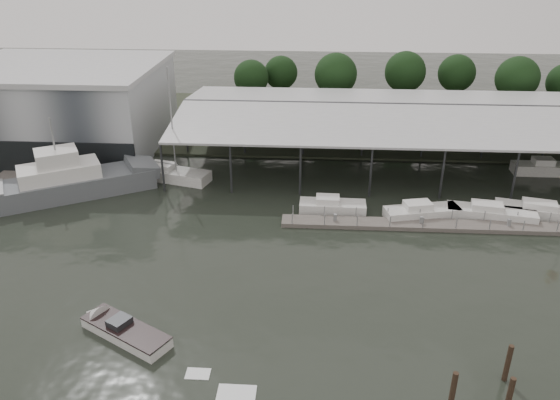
{
  "coord_description": "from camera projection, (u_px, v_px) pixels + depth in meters",
  "views": [
    {
      "loc": [
        3.74,
        -35.8,
        24.14
      ],
      "look_at": [
        0.82,
        9.73,
        2.5
      ],
      "focal_mm": 35.0,
      "sensor_mm": 36.0,
      "label": 1
    }
  ],
  "objects": [
    {
      "name": "ground",
      "position": [
        262.0,
        281.0,
        42.84
      ],
      "size": [
        200.0,
        200.0,
        0.0
      ],
      "primitive_type": "plane",
      "color": "black",
      "rests_on": "ground"
    },
    {
      "name": "land_strip_far",
      "position": [
        288.0,
        121.0,
        80.66
      ],
      "size": [
        140.0,
        30.0,
        0.3
      ],
      "color": "#323729",
      "rests_on": "ground"
    },
    {
      "name": "storage_warehouse",
      "position": [
        64.0,
        106.0,
        69.19
      ],
      "size": [
        24.5,
        20.5,
        10.5
      ],
      "color": "#A9AFB4",
      "rests_on": "ground"
    },
    {
      "name": "covered_boat_shed",
      "position": [
        426.0,
        110.0,
        64.48
      ],
      "size": [
        58.24,
        24.0,
        6.96
      ],
      "color": "#B9BBBD",
      "rests_on": "ground"
    },
    {
      "name": "floating_dock",
      "position": [
        431.0,
        225.0,
        50.9
      ],
      "size": [
        28.0,
        2.0,
        1.4
      ],
      "color": "#655F59",
      "rests_on": "ground"
    },
    {
      "name": "grey_trawler",
      "position": [
        73.0,
        181.0,
        56.82
      ],
      "size": [
        17.19,
        12.43,
        8.84
      ],
      "rotation": [
        0.0,
        0.0,
        0.52
      ],
      "color": "#575B60",
      "rests_on": "ground"
    },
    {
      "name": "white_sailboat",
      "position": [
        172.0,
        174.0,
        60.9
      ],
      "size": [
        8.77,
        4.79,
        12.78
      ],
      "rotation": [
        0.0,
        0.0,
        -0.28
      ],
      "color": "white",
      "rests_on": "ground"
    },
    {
      "name": "speedboat_underway",
      "position": [
        120.0,
        329.0,
        36.99
      ],
      "size": [
        16.72,
        10.35,
        2.0
      ],
      "rotation": [
        0.0,
        0.0,
        2.62
      ],
      "color": "white",
      "rests_on": "ground"
    },
    {
      "name": "moored_cruiser_0",
      "position": [
        332.0,
        206.0,
        53.6
      ],
      "size": [
        6.53,
        2.35,
        1.7
      ],
      "rotation": [
        0.0,
        0.0,
        -0.02
      ],
      "color": "white",
      "rests_on": "ground"
    },
    {
      "name": "moored_cruiser_1",
      "position": [
        421.0,
        212.0,
        52.46
      ],
      "size": [
        7.56,
        3.78,
        1.7
      ],
      "rotation": [
        0.0,
        0.0,
        0.23
      ],
      "color": "white",
      "rests_on": "ground"
    },
    {
      "name": "moored_cruiser_2",
      "position": [
        491.0,
        213.0,
        52.27
      ],
      "size": [
        8.45,
        3.58,
        1.7
      ],
      "rotation": [
        0.0,
        0.0,
        -0.17
      ],
      "color": "white",
      "rests_on": "ground"
    },
    {
      "name": "moored_cruiser_3",
      "position": [
        543.0,
        212.0,
        52.53
      ],
      "size": [
        9.09,
        4.31,
        1.7
      ],
      "rotation": [
        0.0,
        0.0,
        -0.25
      ],
      "color": "white",
      "rests_on": "ground"
    },
    {
      "name": "horizon_tree_line",
      "position": [
        447.0,
        77.0,
        81.98
      ],
      "size": [
        68.25,
        11.63,
        9.48
      ],
      "color": "#2F2015",
      "rests_on": "ground"
    }
  ]
}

